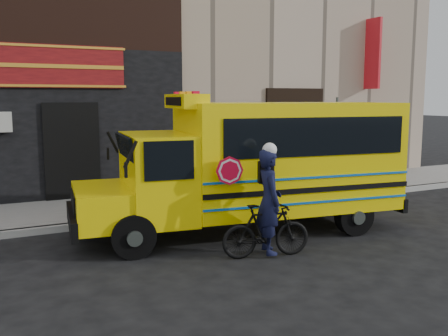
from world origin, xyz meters
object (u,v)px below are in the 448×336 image
object	(u,v)px
bicycle	(266,231)
school_bus	(259,162)
sign_pole	(336,144)
cyclist	(269,204)

from	to	relation	value
bicycle	school_bus	bearing A→B (deg)	-13.57
sign_pole	bicycle	xyz separation A→B (m)	(-4.21, -3.27, -1.10)
school_bus	cyclist	world-z (taller)	school_bus
school_bus	bicycle	xyz separation A→B (m)	(-0.78, -1.60, -1.02)
cyclist	school_bus	bearing A→B (deg)	-10.46
school_bus	cyclist	bearing A→B (deg)	-114.02
school_bus	sign_pole	size ratio (longest dim) A/B	2.48
bicycle	cyclist	world-z (taller)	cyclist
bicycle	sign_pole	bearing A→B (deg)	-39.72
school_bus	cyclist	size ratio (longest dim) A/B	3.74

